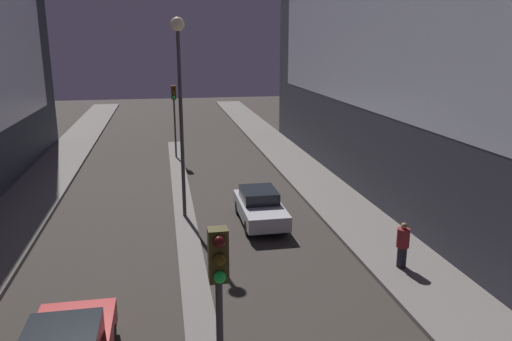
# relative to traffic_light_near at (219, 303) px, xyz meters

# --- Properties ---
(median_strip) EXTENTS (0.92, 34.06, 0.11)m
(median_strip) POSITION_rel_traffic_light_near_xyz_m (0.00, 14.14, -3.56)
(median_strip) COLOR #66605B
(median_strip) RESTS_ON ground
(traffic_light_near) EXTENTS (0.32, 0.42, 4.78)m
(traffic_light_near) POSITION_rel_traffic_light_near_xyz_m (0.00, 0.00, 0.00)
(traffic_light_near) COLOR #383838
(traffic_light_near) RESTS_ON median_strip
(traffic_light_mid) EXTENTS (0.32, 0.42, 4.78)m
(traffic_light_mid) POSITION_rel_traffic_light_near_xyz_m (0.00, 25.83, 0.00)
(traffic_light_mid) COLOR #383838
(traffic_light_mid) RESTS_ON median_strip
(street_lamp) EXTENTS (0.58, 0.58, 8.58)m
(street_lamp) POSITION_rel_traffic_light_near_xyz_m (0.00, 14.09, 2.59)
(street_lamp) COLOR #383838
(street_lamp) RESTS_ON median_strip
(car_right_lane) EXTENTS (1.75, 4.26, 1.45)m
(car_right_lane) POSITION_rel_traffic_light_near_xyz_m (3.22, 12.90, -2.87)
(car_right_lane) COLOR #B2B2B7
(car_right_lane) RESTS_ON ground
(pedestrian_on_right_sidewalk) EXTENTS (0.44, 0.44, 1.62)m
(pedestrian_on_right_sidewalk) POSITION_rel_traffic_light_near_xyz_m (7.12, 7.34, -2.62)
(pedestrian_on_right_sidewalk) COLOR black
(pedestrian_on_right_sidewalk) RESTS_ON sidewalk_right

